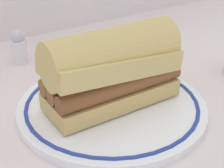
{
  "coord_description": "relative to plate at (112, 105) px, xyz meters",
  "views": [
    {
      "loc": [
        -0.23,
        -0.36,
        0.29
      ],
      "look_at": [
        0.02,
        0.01,
        0.04
      ],
      "focal_mm": 54.01,
      "sensor_mm": 36.0,
      "label": 1
    }
  ],
  "objects": [
    {
      "name": "salt_shaker",
      "position": [
        -0.05,
        0.25,
        0.03
      ],
      "size": [
        0.03,
        0.03,
        0.07
      ],
      "color": "white",
      "rests_on": "ground_plane"
    },
    {
      "name": "sausage_sandwich",
      "position": [
        -0.0,
        0.0,
        0.07
      ],
      "size": [
        0.21,
        0.09,
        0.12
      ],
      "rotation": [
        0.0,
        0.0,
        -0.03
      ],
      "color": "tan",
      "rests_on": "plate"
    },
    {
      "name": "ground_plane",
      "position": [
        -0.02,
        -0.01,
        -0.01
      ],
      "size": [
        1.5,
        1.5,
        0.0
      ],
      "primitive_type": "plane",
      "color": "beige"
    },
    {
      "name": "plate",
      "position": [
        0.0,
        0.0,
        0.0
      ],
      "size": [
        0.29,
        0.29,
        0.01
      ],
      "color": "white",
      "rests_on": "ground_plane"
    }
  ]
}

